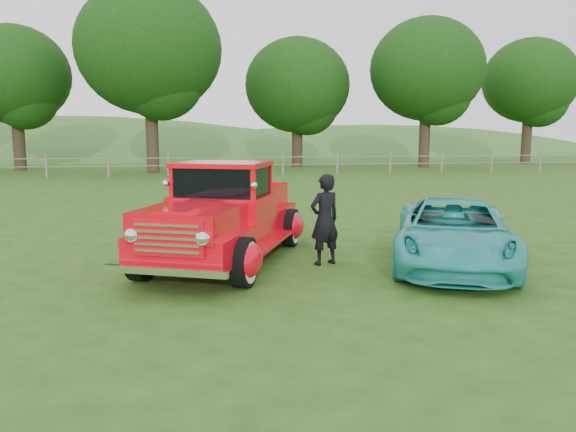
{
  "coord_description": "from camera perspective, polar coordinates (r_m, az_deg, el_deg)",
  "views": [
    {
      "loc": [
        -1.37,
        -7.73,
        2.31
      ],
      "look_at": [
        0.03,
        1.2,
        0.94
      ],
      "focal_mm": 35.0,
      "sensor_mm": 36.0,
      "label": 1
    }
  ],
  "objects": [
    {
      "name": "tree_far_east",
      "position": [
        44.52,
        23.38,
        12.49
      ],
      "size": [
        6.6,
        6.6,
        8.86
      ],
      "color": "#302218",
      "rests_on": "ground"
    },
    {
      "name": "tree_near_east",
      "position": [
        37.39,
        0.96,
        13.11
      ],
      "size": [
        6.8,
        6.8,
        8.33
      ],
      "color": "#302218",
      "rests_on": "ground"
    },
    {
      "name": "tree_near_west",
      "position": [
        33.14,
        -13.93,
        16.14
      ],
      "size": [
        8.0,
        8.0,
        10.42
      ],
      "color": "#302218",
      "rests_on": "ground"
    },
    {
      "name": "red_pickup",
      "position": [
        9.97,
        -6.48,
        -0.16
      ],
      "size": [
        3.52,
        5.28,
        1.78
      ],
      "rotation": [
        0.0,
        0.0,
        -0.38
      ],
      "color": "black",
      "rests_on": "ground"
    },
    {
      "name": "tree_mid_west",
      "position": [
        37.42,
        -26.06,
        12.72
      ],
      "size": [
        6.4,
        6.4,
        8.46
      ],
      "color": "#302218",
      "rests_on": "ground"
    },
    {
      "name": "distant_hills",
      "position": [
        67.6,
        -11.17,
        2.62
      ],
      "size": [
        116.0,
        60.0,
        18.0
      ],
      "color": "#326625",
      "rests_on": "ground"
    },
    {
      "name": "tree_mid_east",
      "position": [
        37.78,
        13.94,
        14.23
      ],
      "size": [
        7.2,
        7.2,
        9.44
      ],
      "color": "#302218",
      "rests_on": "ground"
    },
    {
      "name": "ground",
      "position": [
        8.18,
        1.1,
        -7.77
      ],
      "size": [
        140.0,
        140.0,
        0.0
      ],
      "primitive_type": "plane",
      "color": "#264913",
      "rests_on": "ground"
    },
    {
      "name": "fence_line",
      "position": [
        29.81,
        -6.28,
        5.27
      ],
      "size": [
        48.0,
        0.12,
        1.2
      ],
      "color": "slate",
      "rests_on": "ground"
    },
    {
      "name": "teal_sedan",
      "position": [
        10.02,
        16.49,
        -1.71
      ],
      "size": [
        3.34,
        4.56,
        1.15
      ],
      "primitive_type": "imported",
      "rotation": [
        0.0,
        0.0,
        -0.39
      ],
      "color": "teal",
      "rests_on": "ground"
    },
    {
      "name": "man",
      "position": [
        9.73,
        3.76,
        -0.36
      ],
      "size": [
        0.68,
        0.57,
        1.59
      ],
      "primitive_type": "imported",
      "rotation": [
        0.0,
        0.0,
        3.53
      ],
      "color": "black",
      "rests_on": "ground"
    }
  ]
}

